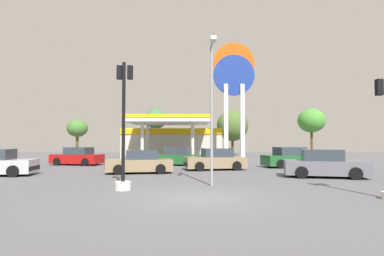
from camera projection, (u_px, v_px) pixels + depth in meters
The scene contains 15 objects.
ground_plane at pixel (196, 198), 10.79m from camera, with size 90.00×90.00×0.00m, color #56565B.
gas_station at pixel (171, 141), 36.15m from camera, with size 11.17×12.92×4.36m.
station_pole_sign at pixel (232, 86), 30.92m from camera, with size 4.10×0.56×11.82m.
car_0 at pixel (76, 157), 25.63m from camera, with size 4.37×2.56×1.47m.
car_1 at pixel (139, 163), 19.16m from camera, with size 4.21×2.32×1.43m.
car_2 at pixel (323, 165), 17.00m from camera, with size 4.52×2.67×1.52m.
car_3 at pixel (289, 158), 23.49m from camera, with size 4.51×2.56×1.52m.
car_4 at pixel (175, 157), 25.40m from camera, with size 4.35×2.57×1.46m.
car_6 at pixel (214, 160), 21.41m from camera, with size 4.37×2.45×1.48m.
traffic_signal_0 at pixel (122, 140), 12.65m from camera, with size 0.65×0.68×5.21m.
tree_0 at pixel (76, 129), 42.94m from camera, with size 2.81×2.81×4.95m.
tree_1 at pixel (154, 119), 43.07m from camera, with size 2.88×2.88×6.45m.
tree_2 at pixel (231, 126), 43.37m from camera, with size 4.35×4.35×6.31m.
tree_3 at pixel (310, 121), 42.95m from camera, with size 3.68×3.68×6.46m.
corner_streetlamp at pixel (210, 98), 13.69m from camera, with size 0.24×1.48×6.34m.
Camera 1 is at (-0.19, -10.88, 1.98)m, focal length 29.08 mm.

